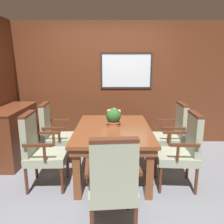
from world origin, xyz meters
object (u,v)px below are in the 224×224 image
Objects in this scene: chair_right_far at (171,132)px; chair_left_near at (39,148)px; sideboard_cabinet at (12,134)px; potted_plant at (113,117)px; chair_left_far at (53,132)px; dining_table at (112,134)px; chair_right_near at (182,148)px; chair_head_near at (112,181)px.

chair_left_near is (-1.94, -0.69, 0.00)m from chair_right_far.
chair_right_far is at bearing -3.51° from sideboard_cabinet.
chair_right_far is 1.05m from potted_plant.
chair_left_far is at bearing -2.00° from chair_left_near.
dining_table is 1.50× the size of chair_left_far.
potted_plant is (-0.92, 0.42, 0.32)m from chair_right_near.
chair_head_near and chair_right_near have the same top height.
chair_left_near is at bearing -86.46° from chair_right_near.
dining_table is at bearing -70.98° from chair_left_near.
chair_right_near is 3.69× the size of potted_plant.
chair_left_near is (-0.00, -0.70, 0.00)m from chair_left_far.
chair_left_near is 3.69× the size of potted_plant.
sideboard_cabinet is (-1.72, 0.49, -0.16)m from dining_table.
chair_left_far is at bearing -62.65° from chair_head_near.
potted_plant is at bearing 83.04° from dining_table.
chair_right_far and chair_head_near have the same top height.
chair_right_near is at bearing -17.93° from sideboard_cabinet.
chair_right_far is at bearing -127.53° from chair_head_near.
dining_table is 1.03m from chair_right_far.
dining_table is at bearing -112.78° from chair_left_far.
chair_left_far is 0.86× the size of sideboard_cabinet.
dining_table is 1.50× the size of chair_head_near.
dining_table is at bearing -107.96° from chair_right_near.
chair_head_near and chair_left_near have the same top height.
chair_left_near is at bearing -48.90° from sideboard_cabinet.
chair_right_far reaches higher than sideboard_cabinet.
chair_left_far reaches higher than potted_plant.
sideboard_cabinet is (-2.69, 0.17, -0.08)m from chair_right_far.
potted_plant reaches higher than sideboard_cabinet.
sideboard_cabinet is (-1.72, 0.43, -0.40)m from potted_plant.
chair_left_far is (-1.89, 0.69, 0.00)m from chair_right_near.
chair_head_near is 1.80m from chair_left_far.
chair_left_far and chair_left_near have the same top height.
dining_table is 1.20m from chair_head_near.
chair_right_far is at bearing -93.92° from chair_left_far.
chair_left_far is at bearing 161.05° from dining_table.
chair_right_near and chair_left_far have the same top height.
chair_right_far is 0.86× the size of sideboard_cabinet.
sideboard_cabinet is (-1.71, 1.69, -0.08)m from chair_head_near.
chair_right_far is 2.70m from sideboard_cabinet.
chair_left_near is at bearing -69.17° from chair_right_far.
chair_right_near reaches higher than potted_plant.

